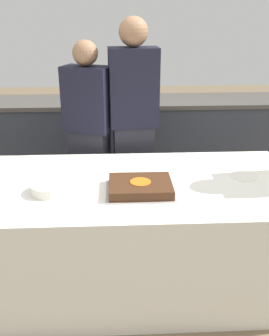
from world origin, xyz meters
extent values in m
plane|color=#7A664C|center=(0.00, 0.00, 0.00)|extent=(14.00, 14.00, 0.00)
cube|color=#333842|center=(0.00, 1.60, 0.44)|extent=(4.40, 0.55, 0.88)
cube|color=#4C4742|center=(0.00, 1.60, 0.90)|extent=(4.40, 0.58, 0.04)
cube|color=white|center=(0.00, 0.00, 0.38)|extent=(2.18, 1.05, 0.75)
cube|color=#B7B2AD|center=(0.06, -0.13, 0.75)|extent=(0.42, 0.34, 0.00)
cube|color=#472816|center=(0.06, -0.13, 0.78)|extent=(0.38, 0.30, 0.06)
cylinder|color=orange|center=(0.06, -0.13, 0.81)|extent=(0.13, 0.13, 0.00)
cylinder|color=white|center=(-0.49, -0.12, 0.78)|extent=(0.22, 0.22, 0.06)
cylinder|color=white|center=(0.01, 0.16, 0.75)|extent=(0.18, 0.18, 0.00)
cylinder|color=white|center=(0.76, 0.06, 0.75)|extent=(0.18, 0.18, 0.00)
cube|color=#282833|center=(0.06, 0.74, 0.45)|extent=(0.33, 0.18, 0.90)
cube|color=black|center=(0.06, 0.74, 1.21)|extent=(0.39, 0.23, 0.61)
sphere|color=#936B4C|center=(0.06, 0.74, 1.62)|extent=(0.22, 0.22, 0.22)
cube|color=#282833|center=(-0.30, 0.74, 0.44)|extent=(0.35, 0.26, 0.87)
cube|color=black|center=(-0.30, 0.74, 1.12)|extent=(0.41, 0.32, 0.50)
sphere|color=#936B4C|center=(-0.30, 0.74, 1.47)|extent=(0.19, 0.19, 0.19)
camera|label=1|loc=(-0.08, -2.28, 1.81)|focal=42.00mm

